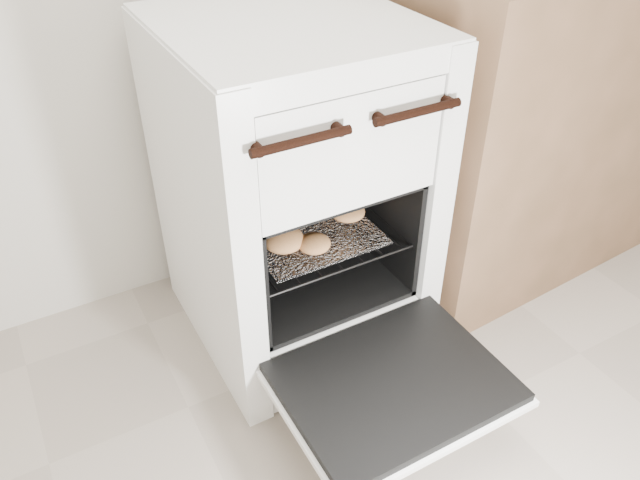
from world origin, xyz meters
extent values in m
cube|color=silver|center=(0.05, 1.20, 0.42)|extent=(0.55, 0.59, 0.85)
cylinder|color=black|center=(-0.08, 0.89, 0.74)|extent=(0.20, 0.02, 0.02)
cylinder|color=black|center=(0.18, 0.89, 0.74)|extent=(0.20, 0.02, 0.02)
cube|color=black|center=(0.05, 0.72, 0.19)|extent=(0.48, 0.37, 0.02)
cube|color=silver|center=(0.05, 0.72, 0.18)|extent=(0.50, 0.39, 0.01)
cylinder|color=black|center=(-0.14, 1.13, 0.35)|extent=(0.01, 0.39, 0.01)
cylinder|color=black|center=(0.25, 1.13, 0.35)|extent=(0.01, 0.39, 0.01)
cylinder|color=black|center=(0.05, 0.95, 0.35)|extent=(0.40, 0.01, 0.01)
cylinder|color=black|center=(0.05, 1.32, 0.35)|extent=(0.40, 0.01, 0.01)
cylinder|color=black|center=(-0.11, 1.13, 0.35)|extent=(0.01, 0.37, 0.01)
cylinder|color=black|center=(-0.06, 1.13, 0.35)|extent=(0.01, 0.37, 0.01)
cylinder|color=black|center=(0.00, 1.13, 0.35)|extent=(0.01, 0.37, 0.01)
cylinder|color=black|center=(0.05, 1.13, 0.35)|extent=(0.01, 0.37, 0.01)
cylinder|color=black|center=(0.11, 1.13, 0.35)|extent=(0.01, 0.37, 0.01)
cylinder|color=black|center=(0.16, 1.13, 0.35)|extent=(0.01, 0.37, 0.01)
cylinder|color=black|center=(0.22, 1.13, 0.35)|extent=(0.01, 0.37, 0.01)
cube|color=silver|center=(0.05, 1.11, 0.36)|extent=(0.31, 0.28, 0.01)
ellipsoid|color=tan|center=(-0.03, 1.08, 0.39)|extent=(0.13, 0.13, 0.05)
ellipsoid|color=tan|center=(0.17, 1.12, 0.38)|extent=(0.09, 0.09, 0.04)
ellipsoid|color=tan|center=(0.03, 1.04, 0.38)|extent=(0.10, 0.10, 0.04)
ellipsoid|color=tan|center=(0.06, 1.20, 0.38)|extent=(0.13, 0.13, 0.04)
cube|color=brown|center=(0.82, 1.23, 0.46)|extent=(0.96, 0.67, 0.92)
camera|label=1|loc=(-0.54, -0.01, 1.25)|focal=35.00mm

